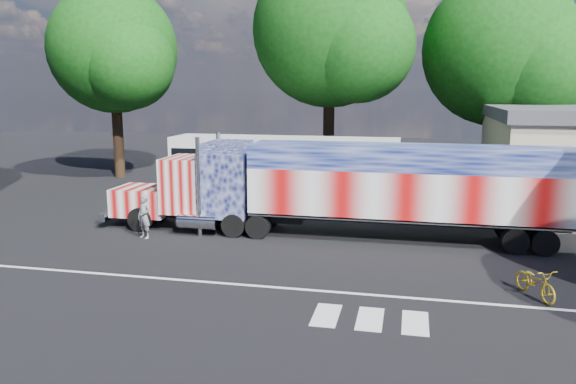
% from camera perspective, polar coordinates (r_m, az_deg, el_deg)
% --- Properties ---
extents(ground, '(100.00, 100.00, 0.00)m').
position_cam_1_polar(ground, '(20.81, -1.79, -6.66)').
color(ground, black).
extents(lane_markings, '(30.00, 2.67, 0.01)m').
position_cam_1_polar(lane_markings, '(16.98, 0.73, -10.74)').
color(lane_markings, silver).
rests_on(lane_markings, ground).
extents(semi_truck, '(19.53, 3.08, 4.16)m').
position_cam_1_polar(semi_truck, '(23.26, 6.02, 0.59)').
color(semi_truck, black).
rests_on(semi_truck, ground).
extents(coach_bus, '(12.12, 2.82, 3.53)m').
position_cam_1_polar(coach_bus, '(30.03, -0.41, 2.33)').
color(coach_bus, silver).
rests_on(coach_bus, ground).
extents(woman, '(0.78, 0.66, 1.82)m').
position_cam_1_polar(woman, '(23.92, -14.41, -2.43)').
color(woman, slate).
rests_on(woman, ground).
extents(bicycle, '(1.34, 1.92, 0.96)m').
position_cam_1_polar(bicycle, '(18.44, 23.85, -8.36)').
color(bicycle, gold).
rests_on(bicycle, ground).
extents(tree_n_mid, '(9.94, 9.46, 14.32)m').
position_cam_1_polar(tree_n_mid, '(35.69, 4.54, 16.04)').
color(tree_n_mid, black).
rests_on(tree_n_mid, ground).
extents(tree_ne_a, '(9.59, 9.13, 12.91)m').
position_cam_1_polar(tree_ne_a, '(36.99, 20.94, 13.26)').
color(tree_ne_a, black).
rests_on(tree_ne_a, ground).
extents(tree_nw_a, '(8.89, 8.47, 12.85)m').
position_cam_1_polar(tree_nw_a, '(40.02, -17.19, 13.64)').
color(tree_nw_a, black).
rests_on(tree_nw_a, ground).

